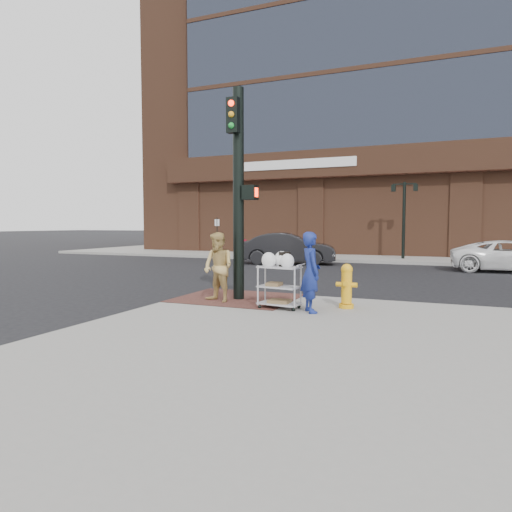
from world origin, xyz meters
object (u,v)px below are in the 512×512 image
at_px(minivan_white, 512,256).
at_px(utility_cart, 279,283).
at_px(lamp_post, 404,212).
at_px(fire_hydrant, 347,285).
at_px(traffic_signal_pole, 239,187).
at_px(woman_blue, 311,272).
at_px(sedan_dark, 288,248).
at_px(pedestrian_tan, 218,267).

distance_m(minivan_white, utility_cart, 13.34).
xyz_separation_m(lamp_post, fire_hydrant, (0.14, -15.36, -1.98)).
bearing_deg(traffic_signal_pole, woman_blue, -23.78).
xyz_separation_m(lamp_post, sedan_dark, (-5.09, -3.87, -1.85)).
xyz_separation_m(woman_blue, fire_hydrant, (0.58, 0.76, -0.34)).
xyz_separation_m(sedan_dark, fire_hydrant, (5.23, -11.49, -0.13)).
relative_size(sedan_dark, utility_cart, 3.81).
bearing_deg(fire_hydrant, sedan_dark, 114.46).
distance_m(woman_blue, pedestrian_tan, 2.36).
xyz_separation_m(lamp_post, utility_cart, (-1.18, -15.97, -1.91)).
distance_m(pedestrian_tan, minivan_white, 13.90).
height_order(lamp_post, traffic_signal_pole, traffic_signal_pole).
xyz_separation_m(traffic_signal_pole, fire_hydrant, (2.61, -0.14, -2.19)).
height_order(pedestrian_tan, utility_cart, pedestrian_tan).
distance_m(woman_blue, minivan_white, 13.19).
bearing_deg(pedestrian_tan, woman_blue, 9.73).
bearing_deg(fire_hydrant, traffic_signal_pole, 177.04).
relative_size(pedestrian_tan, fire_hydrant, 1.69).
height_order(pedestrian_tan, minivan_white, pedestrian_tan).
distance_m(lamp_post, pedestrian_tan, 16.06).
height_order(woman_blue, pedestrian_tan, woman_blue).
bearing_deg(lamp_post, minivan_white, -40.69).
height_order(woman_blue, fire_hydrant, woman_blue).
distance_m(traffic_signal_pole, utility_cart, 2.60).
bearing_deg(lamp_post, utility_cart, -94.23).
bearing_deg(lamp_post, fire_hydrant, -89.49).
xyz_separation_m(lamp_post, traffic_signal_pole, (-2.48, -15.23, 0.21)).
xyz_separation_m(traffic_signal_pole, pedestrian_tan, (-0.30, -0.50, -1.87)).
bearing_deg(pedestrian_tan, minivan_white, 77.42).
bearing_deg(woman_blue, sedan_dark, -13.18).
bearing_deg(woman_blue, pedestrian_tan, 46.46).
height_order(pedestrian_tan, sedan_dark, pedestrian_tan).
bearing_deg(lamp_post, pedestrian_tan, -100.00).
distance_m(traffic_signal_pole, woman_blue, 2.89).
distance_m(minivan_white, fire_hydrant, 12.26).
bearing_deg(utility_cart, traffic_signal_pole, 150.17).
bearing_deg(fire_hydrant, lamp_post, 90.51).
distance_m(traffic_signal_pole, fire_hydrant, 3.41).
xyz_separation_m(woman_blue, pedestrian_tan, (-2.33, 0.39, -0.02)).
relative_size(woman_blue, sedan_dark, 0.36).
height_order(lamp_post, fire_hydrant, lamp_post).
distance_m(lamp_post, traffic_signal_pole, 15.43).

